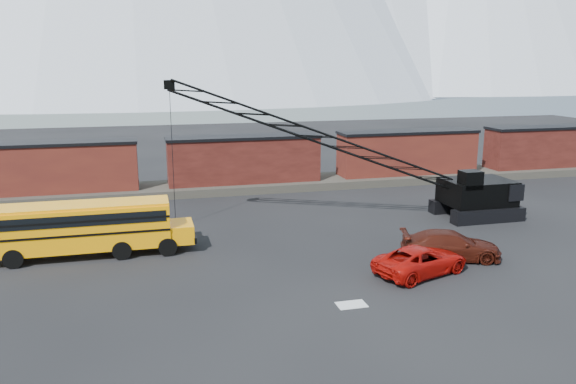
% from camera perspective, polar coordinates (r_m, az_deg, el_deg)
% --- Properties ---
extents(ground, '(160.00, 160.00, 0.00)m').
position_cam_1_polar(ground, '(30.50, 2.89, -8.48)').
color(ground, black).
rests_on(ground, ground).
extents(gravel_berm, '(120.00, 5.00, 0.70)m').
position_cam_1_polar(gravel_berm, '(50.98, -4.45, 0.67)').
color(gravel_berm, '#454138').
rests_on(gravel_berm, ground).
extents(boxcar_west_near, '(13.70, 3.10, 4.17)m').
position_cam_1_polar(boxcar_west_near, '(50.35, -22.74, 2.35)').
color(boxcar_west_near, '#4A1915').
rests_on(boxcar_west_near, gravel_berm).
extents(boxcar_mid, '(13.70, 3.10, 4.17)m').
position_cam_1_polar(boxcar_mid, '(50.52, -4.49, 3.35)').
color(boxcar_mid, '#581E18').
rests_on(boxcar_mid, gravel_berm).
extents(boxcar_east_near, '(13.70, 3.10, 4.17)m').
position_cam_1_polar(boxcar_east_near, '(55.51, 12.03, 3.96)').
color(boxcar_east_near, '#4A1915').
rests_on(boxcar_east_near, gravel_berm).
extents(boxcar_east_far, '(13.70, 3.10, 4.17)m').
position_cam_1_polar(boxcar_east_far, '(64.21, 24.98, 4.22)').
color(boxcar_east_far, '#581E18').
rests_on(boxcar_east_far, gravel_berm).
extents(snow_patch, '(1.40, 0.90, 0.02)m').
position_cam_1_polar(snow_patch, '(27.16, 6.47, -11.30)').
color(snow_patch, silver).
rests_on(snow_patch, ground).
extents(school_bus, '(11.65, 2.65, 3.19)m').
position_cam_1_polar(school_bus, '(34.94, -19.63, -3.33)').
color(school_bus, '#F99905').
rests_on(school_bus, ground).
extents(red_pickup, '(6.04, 4.21, 1.53)m').
position_cam_1_polar(red_pickup, '(31.31, 13.36, -6.75)').
color(red_pickup, '#B10D08').
rests_on(red_pickup, ground).
extents(maroon_suv, '(6.13, 3.89, 1.65)m').
position_cam_1_polar(maroon_suv, '(34.03, 16.20, -5.22)').
color(maroon_suv, '#3D120A').
rests_on(maroon_suv, ground).
extents(crawler_crane, '(25.05, 5.30, 10.27)m').
position_cam_1_polar(crawler_crane, '(39.40, 4.29, 5.15)').
color(crawler_crane, black).
rests_on(crawler_crane, ground).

